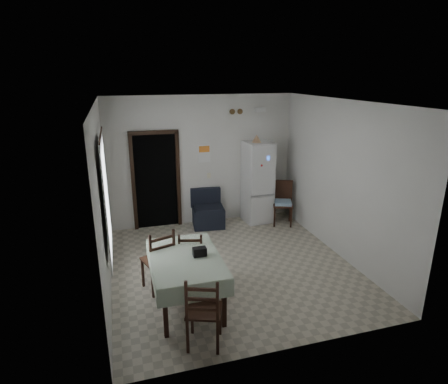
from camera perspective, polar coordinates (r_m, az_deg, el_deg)
name	(u,v)px	position (r m, az deg, el deg)	size (l,w,h in m)	color
ground	(232,266)	(6.91, 1.19, -11.15)	(4.50, 4.50, 0.00)	#A89F89
ceiling	(233,102)	(6.07, 1.37, 13.59)	(4.20, 4.50, 0.02)	white
wall_back	(202,161)	(8.44, -3.36, 4.75)	(4.20, 0.02, 2.90)	silver
wall_front	(292,245)	(4.40, 10.25, -7.96)	(4.20, 0.02, 2.90)	silver
wall_left	(103,201)	(6.07, -17.97, -1.27)	(0.02, 4.50, 2.90)	silver
wall_right	(341,180)	(7.24, 17.34, 1.78)	(0.02, 4.50, 2.90)	silver
doorway	(155,179)	(8.57, -10.48, 1.99)	(1.06, 0.52, 2.22)	black
window_recess	(99,199)	(5.86, -18.58, -0.99)	(0.10, 1.20, 1.60)	silver
curtain	(106,198)	(5.85, -17.51, -0.90)	(0.02, 1.45, 1.85)	silver
curtain_rod	(101,135)	(5.64, -18.29, 8.31)	(0.02, 0.02, 1.60)	black
calendar	(204,153)	(8.41, -3.03, 5.89)	(0.28, 0.02, 0.40)	white
calendar_image	(204,149)	(8.38, -3.03, 6.55)	(0.24, 0.01, 0.14)	orange
light_switch	(209,176)	(8.55, -2.32, 2.52)	(0.08, 0.02, 0.12)	beige
vent_left	(232,112)	(8.44, 1.27, 12.14)	(0.12, 0.12, 0.03)	brown
vent_right	(240,111)	(8.49, 2.45, 12.16)	(0.12, 0.12, 0.03)	brown
emergency_light	(260,110)	(8.63, 5.54, 12.39)	(0.25, 0.07, 0.09)	white
fridge	(258,182)	(8.63, 5.15, 1.47)	(0.61, 0.61, 1.87)	silver
tan_cone	(257,139)	(8.35, 4.99, 8.12)	(0.21, 0.21, 0.17)	tan
navy_seat	(208,209)	(8.45, -2.43, -2.55)	(0.69, 0.66, 0.83)	black
corner_chair	(283,204)	(8.62, 8.96, -1.75)	(0.43, 0.43, 1.00)	black
dining_table	(186,281)	(5.72, -5.77, -13.31)	(1.00, 1.52, 0.79)	#A4B49B
black_bag	(200,252)	(5.51, -3.74, -9.07)	(0.20, 0.12, 0.13)	black
dining_chair_far_left	(158,259)	(6.10, -10.03, -9.98)	(0.45, 0.45, 1.05)	black
dining_chair_far_right	(191,257)	(6.22, -4.99, -9.82)	(0.40, 0.40, 0.93)	black
dining_chair_near_head	(204,309)	(4.92, -3.06, -17.44)	(0.43, 0.43, 1.01)	black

